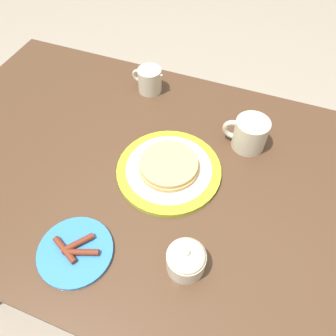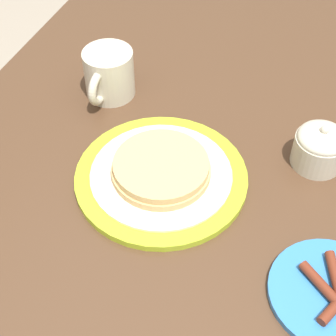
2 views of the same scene
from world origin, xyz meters
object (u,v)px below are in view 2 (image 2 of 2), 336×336
at_px(pancake_plate, 161,174).
at_px(side_plate_bacon, 331,293).
at_px(sugar_bowl, 320,146).
at_px(coffee_mug, 108,74).

height_order(pancake_plate, side_plate_bacon, pancake_plate).
distance_m(pancake_plate, side_plate_bacon, 0.31).
bearing_deg(sugar_bowl, pancake_plate, -61.13).
bearing_deg(side_plate_bacon, pancake_plate, -111.89).
bearing_deg(pancake_plate, coffee_mug, -135.50).
height_order(side_plate_bacon, coffee_mug, coffee_mug).
relative_size(coffee_mug, sugar_bowl, 1.47).
bearing_deg(pancake_plate, side_plate_bacon, 68.11).
height_order(pancake_plate, sugar_bowl, sugar_bowl).
bearing_deg(side_plate_bacon, sugar_bowl, -166.18).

